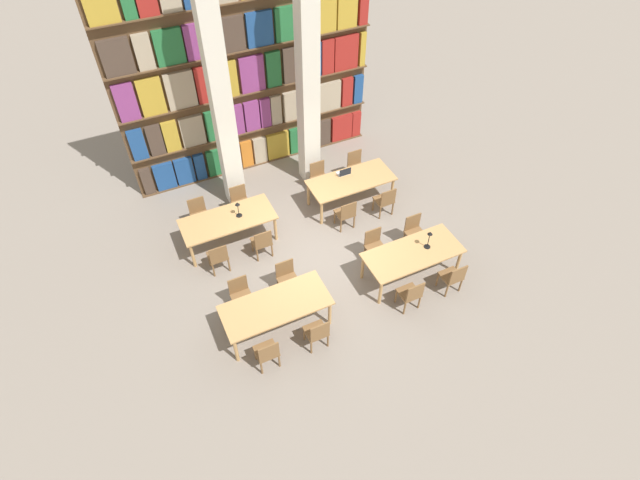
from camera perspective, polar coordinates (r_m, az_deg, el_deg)
The scene contains 27 objects.
ground_plane at distance 11.61m, azimuth -0.28°, elevation -1.88°, with size 40.00×40.00×0.00m, color gray.
bookshelf_bank at distance 12.87m, azimuth -8.16°, elevation 18.34°, with size 6.50×0.35×5.50m.
pillar_left at distance 11.47m, azimuth -11.39°, elevation 15.93°, with size 0.44×0.44×6.00m.
pillar_center at distance 12.05m, azimuth -1.41°, elevation 18.40°, with size 0.44×0.44×6.00m.
reading_table_0 at distance 9.91m, azimuth -5.07°, elevation -7.62°, with size 2.15×0.94×0.76m.
chair_0 at distance 9.62m, azimuth -6.04°, elevation -12.68°, with size 0.42×0.40×0.86m.
chair_1 at distance 10.45m, azimuth -9.04°, elevation -6.16°, with size 0.42×0.40×0.86m.
chair_2 at distance 9.80m, azimuth -0.31°, elevation -10.51°, with size 0.42×0.40×0.86m.
chair_3 at distance 10.62m, azimuth -3.78°, elevation -4.32°, with size 0.42×0.40×0.86m.
reading_table_1 at distance 10.92m, azimuth 10.55°, elevation -1.64°, with size 2.15×0.94×0.76m.
chair_4 at distance 10.50m, azimuth 10.35°, elevation -6.07°, with size 0.42×0.40×0.86m.
chair_5 at distance 11.28m, azimuth 6.27°, elevation -0.62°, with size 0.42×0.40×0.86m.
chair_6 at distance 10.98m, azimuth 14.96°, elevation -4.08°, with size 0.42×0.40×0.86m.
chair_7 at distance 11.73m, azimuth 10.73°, elevation 1.01°, with size 0.42×0.40×0.86m.
desk_lamp_0 at distance 10.80m, azimuth 12.39°, elevation 0.34°, with size 0.14×0.14×0.46m.
reading_table_2 at distance 11.64m, azimuth -10.48°, elevation 2.14°, with size 2.15×0.94×0.76m.
chair_8 at distance 11.21m, azimuth -11.56°, elevation -1.86°, with size 0.42×0.40×0.86m.
chair_9 at distance 12.27m, azimuth -13.64°, elevation 2.91°, with size 0.42×0.40×0.86m.
chair_10 at distance 11.36m, azimuth -6.63°, elevation -0.21°, with size 0.42×0.40×0.86m.
chair_11 at distance 12.41m, azimuth -9.10°, elevation 4.37°, with size 0.42×0.40×0.86m.
desk_lamp_1 at distance 11.43m, azimuth -9.37°, elevation 3.74°, with size 0.14×0.14×0.41m.
reading_table_3 at distance 12.50m, azimuth 3.56°, elevation 6.64°, with size 2.15×0.94×0.76m.
chair_12 at distance 11.96m, azimuth 2.98°, elevation 3.07°, with size 0.42×0.40×0.86m.
chair_13 at distance 12.96m, azimuth -0.11°, elevation 7.21°, with size 0.42×0.40×0.86m.
chair_14 at distance 12.39m, azimuth 7.46°, elevation 4.53°, with size 0.42×0.40×0.86m.
chair_15 at distance 13.36m, azimuth 4.15°, elevation 8.47°, with size 0.42×0.40×0.86m.
laptop at distance 12.58m, azimuth 2.74°, elevation 7.69°, with size 0.32×0.22×0.21m.
Camera 1 is at (-3.25, -6.97, 8.70)m, focal length 28.00 mm.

